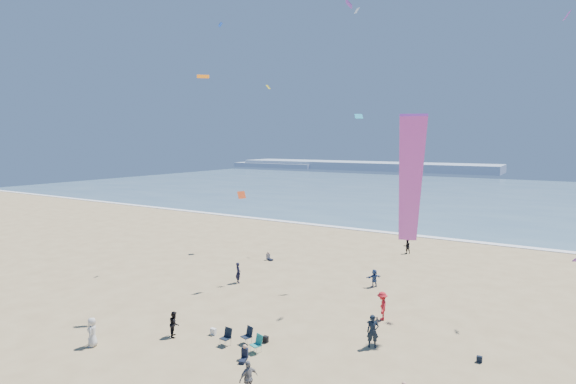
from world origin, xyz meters
The scene contains 11 objects.
ocean centered at (0.00, 95.00, 0.03)m, with size 220.00×100.00×0.06m, color #476B84.
surf_line centered at (0.00, 45.00, 0.04)m, with size 220.00×1.20×0.08m, color white.
headland_far centered at (-60.00, 170.00, 1.60)m, with size 110.00×20.00×3.20m, color #7A8EA8.
headland_near centered at (-100.00, 165.00, 1.00)m, with size 40.00×14.00×2.00m, color #7A8EA8.
standing_flyers centered at (3.24, 10.23, 0.86)m, with size 25.69×41.74×1.88m.
seated_group centered at (1.40, 7.57, 0.42)m, with size 19.88×30.67×0.84m.
chair_cluster centered at (-1.79, 9.19, 0.50)m, with size 2.70×1.50×1.00m.
white_tote centered at (-4.33, 9.63, 0.20)m, with size 0.35×0.20×0.40m, color silver.
black_backpack centered at (-1.02, 10.42, 0.19)m, with size 0.30×0.22×0.38m, color black.
navy_bag centered at (10.05, 14.39, 0.17)m, with size 0.28×0.18×0.34m, color black.
kites_aloft centered at (8.38, 13.38, 14.99)m, with size 34.56×43.13×30.03m.
Camera 1 is at (13.23, -10.34, 11.68)m, focal length 28.00 mm.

